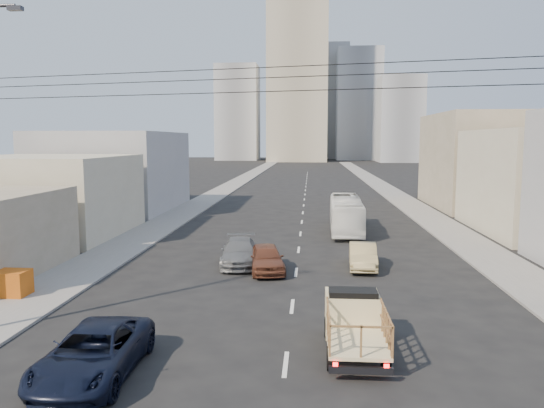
# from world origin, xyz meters

# --- Properties ---
(ground) EXTENTS (420.00, 420.00, 0.00)m
(ground) POSITION_xyz_m (0.00, 0.00, 0.00)
(ground) COLOR black
(ground) RESTS_ON ground
(sidewalk_left) EXTENTS (3.50, 180.00, 0.12)m
(sidewalk_left) POSITION_xyz_m (-11.75, 70.00, 0.06)
(sidewalk_left) COLOR slate
(sidewalk_left) RESTS_ON ground
(sidewalk_right) EXTENTS (3.50, 180.00, 0.12)m
(sidewalk_right) POSITION_xyz_m (11.75, 70.00, 0.06)
(sidewalk_right) COLOR slate
(sidewalk_right) RESTS_ON ground
(lane_dashes) EXTENTS (0.15, 104.00, 0.01)m
(lane_dashes) POSITION_xyz_m (0.00, 53.00, 0.01)
(lane_dashes) COLOR silver
(lane_dashes) RESTS_ON ground
(flatbed_pickup) EXTENTS (1.95, 4.41, 1.90)m
(flatbed_pickup) POSITION_xyz_m (2.28, 3.27, 1.09)
(flatbed_pickup) COLOR beige
(flatbed_pickup) RESTS_ON ground
(navy_pickup) EXTENTS (2.57, 5.45, 1.51)m
(navy_pickup) POSITION_xyz_m (-5.78, 0.67, 0.75)
(navy_pickup) COLOR black
(navy_pickup) RESTS_ON ground
(city_bus) EXTENTS (2.58, 10.05, 2.79)m
(city_bus) POSITION_xyz_m (3.55, 27.32, 1.39)
(city_bus) COLOR white
(city_bus) RESTS_ON ground
(sedan_brown) EXTENTS (2.53, 4.66, 1.50)m
(sedan_brown) POSITION_xyz_m (-1.64, 14.06, 0.75)
(sedan_brown) COLOR brown
(sedan_brown) RESTS_ON ground
(sedan_tan) EXTENTS (1.69, 4.29, 1.39)m
(sedan_tan) POSITION_xyz_m (3.72, 15.23, 0.70)
(sedan_tan) COLOR tan
(sedan_tan) RESTS_ON ground
(sedan_grey) EXTENTS (2.53, 5.25, 1.47)m
(sedan_grey) POSITION_xyz_m (-3.32, 15.57, 0.74)
(sedan_grey) COLOR slate
(sedan_grey) RESTS_ON ground
(overhead_wires) EXTENTS (23.01, 5.02, 0.72)m
(overhead_wires) POSITION_xyz_m (0.00, 1.50, 8.97)
(overhead_wires) COLOR black
(overhead_wires) RESTS_ON ground
(crate_stack) EXTENTS (1.80, 1.20, 1.14)m
(crate_stack) POSITION_xyz_m (-13.00, 8.34, 0.69)
(crate_stack) COLOR #C05612
(crate_stack) RESTS_ON sidewalk_left
(bldg_right_far) EXTENTS (12.00, 16.00, 10.00)m
(bldg_right_far) POSITION_xyz_m (20.00, 44.00, 5.00)
(bldg_right_far) COLOR gray
(bldg_right_far) RESTS_ON ground
(bldg_left_mid) EXTENTS (11.00, 12.00, 6.00)m
(bldg_left_mid) POSITION_xyz_m (-19.00, 24.00, 3.00)
(bldg_left_mid) COLOR #BAB196
(bldg_left_mid) RESTS_ON ground
(bldg_left_far) EXTENTS (12.00, 16.00, 8.00)m
(bldg_left_far) POSITION_xyz_m (-19.50, 39.00, 4.00)
(bldg_left_far) COLOR #98989B
(bldg_left_far) RESTS_ON ground
(high_rise_tower) EXTENTS (20.00, 20.00, 60.00)m
(high_rise_tower) POSITION_xyz_m (-4.00, 170.00, 30.00)
(high_rise_tower) COLOR tan
(high_rise_tower) RESTS_ON ground
(midrise_ne) EXTENTS (16.00, 16.00, 40.00)m
(midrise_ne) POSITION_xyz_m (18.00, 185.00, 20.00)
(midrise_ne) COLOR gray
(midrise_ne) RESTS_ON ground
(midrise_nw) EXTENTS (15.00, 15.00, 34.00)m
(midrise_nw) POSITION_xyz_m (-26.00, 180.00, 17.00)
(midrise_nw) COLOR gray
(midrise_nw) RESTS_ON ground
(midrise_back) EXTENTS (18.00, 18.00, 44.00)m
(midrise_back) POSITION_xyz_m (6.00, 200.00, 22.00)
(midrise_back) COLOR #98989B
(midrise_back) RESTS_ON ground
(midrise_east) EXTENTS (14.00, 14.00, 28.00)m
(midrise_east) POSITION_xyz_m (30.00, 165.00, 14.00)
(midrise_east) COLOR gray
(midrise_east) RESTS_ON ground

